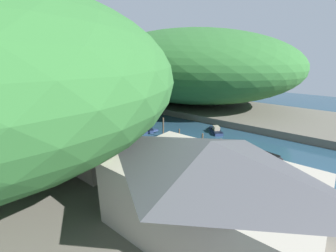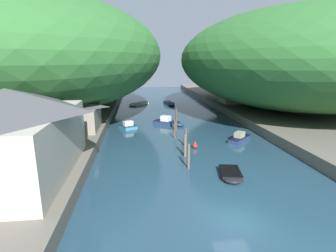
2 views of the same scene
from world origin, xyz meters
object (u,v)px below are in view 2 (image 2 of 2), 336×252
object	(u,v)px
boat_far_right_bank	(170,104)
boat_far_upstream	(127,126)
boat_yellow_tender	(138,104)
channel_buoy_near	(195,146)
boat_near_quay	(241,137)
waterfront_building	(10,132)
person_on_quay	(36,185)
boat_moored_right	(169,122)
boat_mid_channel	(231,175)
boathouse_shed	(73,114)
right_bank_cottage	(231,91)

from	to	relation	value
boat_far_right_bank	boat_far_upstream	bearing A→B (deg)	55.02
boat_yellow_tender	channel_buoy_near	distance (m)	34.81
boat_near_quay	boat_yellow_tender	xyz separation A→B (m)	(-13.83, 31.50, -0.14)
boat_yellow_tender	waterfront_building	bearing A→B (deg)	122.84
channel_buoy_near	person_on_quay	world-z (taller)	person_on_quay
boat_moored_right	channel_buoy_near	xyz separation A→B (m)	(1.65, -12.68, -0.08)
boat_mid_channel	person_on_quay	distance (m)	16.10
boathouse_shed	boat_far_upstream	bearing A→B (deg)	37.11
right_bank_cottage	person_on_quay	size ratio (longest dim) A/B	3.91
boat_yellow_tender	channel_buoy_near	bearing A→B (deg)	147.50
waterfront_building	channel_buoy_near	xyz separation A→B (m)	(17.00, 8.75, -4.65)
boathouse_shed	boat_far_right_bank	world-z (taller)	boathouse_shed
right_bank_cottage	boat_yellow_tender	distance (m)	22.54
right_bank_cottage	boat_far_right_bank	bearing A→B (deg)	156.40
boathouse_shed	boat_mid_channel	bearing A→B (deg)	-40.35
boat_moored_right	boat_far_upstream	world-z (taller)	boat_moored_right
boathouse_shed	boat_near_quay	xyz separation A→B (m)	(22.61, -3.28, -3.08)
boat_yellow_tender	boat_mid_channel	bearing A→B (deg)	147.19
boat_far_right_bank	boat_moored_right	bearing A→B (deg)	71.44
boathouse_shed	boat_mid_channel	xyz separation A→B (m)	(17.11, -14.53, -3.22)
right_bank_cottage	boat_mid_channel	size ratio (longest dim) A/B	1.72
boat_far_upstream	boat_far_right_bank	distance (m)	23.86
boathouse_shed	boat_moored_right	world-z (taller)	boathouse_shed
boat_far_right_bank	boat_near_quay	bearing A→B (deg)	90.00
channel_buoy_near	boat_far_right_bank	bearing A→B (deg)	88.34
waterfront_building	channel_buoy_near	distance (m)	19.68
boat_near_quay	boat_far_upstream	bearing A→B (deg)	-162.52
boat_yellow_tender	boat_far_right_bank	size ratio (longest dim) A/B	0.98
right_bank_cottage	boat_far_right_bank	xyz separation A→B (m)	(-13.34, 5.83, -3.55)
channel_buoy_near	person_on_quay	xyz separation A→B (m)	(-13.87, -13.02, 1.95)
channel_buoy_near	boat_mid_channel	bearing A→B (deg)	-80.20
boathouse_shed	boat_far_right_bank	xyz separation A→B (m)	(16.57, 27.12, -3.13)
right_bank_cottage	boat_yellow_tender	world-z (taller)	right_bank_cottage
waterfront_building	boat_mid_channel	size ratio (longest dim) A/B	3.84
boat_far_right_bank	person_on_quay	world-z (taller)	person_on_quay
waterfront_building	boat_yellow_tender	distance (m)	44.33
boat_yellow_tender	boat_far_right_bank	bearing A→B (deg)	-141.94
boat_moored_right	boat_yellow_tender	size ratio (longest dim) A/B	1.02
boat_near_quay	person_on_quay	size ratio (longest dim) A/B	2.71
boat_moored_right	boat_mid_channel	xyz separation A→B (m)	(3.14, -21.31, -0.18)
boat_near_quay	boat_far_right_bank	distance (m)	30.99
boat_near_quay	person_on_quay	world-z (taller)	person_on_quay
boat_near_quay	boat_far_upstream	xyz separation A→B (m)	(-15.65, 8.55, -0.02)
boat_yellow_tender	boat_far_upstream	world-z (taller)	boat_far_upstream
boat_near_quay	boat_far_upstream	distance (m)	17.83
right_bank_cottage	boat_yellow_tender	size ratio (longest dim) A/B	1.23
boat_near_quay	boat_moored_right	xyz separation A→B (m)	(-8.65, 10.05, 0.04)
channel_buoy_near	boat_moored_right	bearing A→B (deg)	97.43
boat_far_right_bank	boat_yellow_tender	bearing A→B (deg)	-19.36
boat_far_right_bank	channel_buoy_near	distance (m)	33.03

